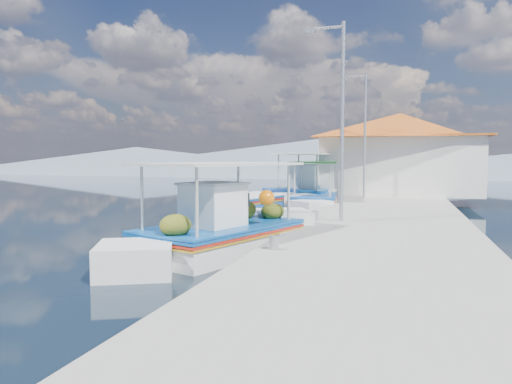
# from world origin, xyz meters

# --- Properties ---
(ground) EXTENTS (160.00, 160.00, 0.00)m
(ground) POSITION_xyz_m (0.00, 0.00, 0.00)
(ground) COLOR black
(ground) RESTS_ON ground
(quay) EXTENTS (5.00, 44.00, 0.50)m
(quay) POSITION_xyz_m (5.90, 6.00, 0.25)
(quay) COLOR #9A9890
(quay) RESTS_ON ground
(bollards) EXTENTS (0.20, 17.20, 0.30)m
(bollards) POSITION_xyz_m (3.80, 5.25, 0.65)
(bollards) COLOR #A5A8AD
(bollards) RESTS_ON quay
(main_caique) EXTENTS (3.93, 7.38, 2.57)m
(main_caique) POSITION_xyz_m (1.96, -1.32, 0.50)
(main_caique) COLOR white
(main_caique) RESTS_ON ground
(caique_green_canopy) EXTENTS (2.48, 6.70, 2.52)m
(caique_green_canopy) POSITION_xyz_m (2.45, 9.56, 0.38)
(caique_green_canopy) COLOR white
(caique_green_canopy) RESTS_ON ground
(caique_blue_hull) EXTENTS (3.33, 6.77, 1.25)m
(caique_blue_hull) POSITION_xyz_m (0.02, 7.31, 0.34)
(caique_blue_hull) COLOR #1A4DA1
(caique_blue_hull) RESTS_ON ground
(caique_far) EXTENTS (2.75, 8.50, 2.98)m
(caique_far) POSITION_xyz_m (1.57, 12.13, 0.55)
(caique_far) COLOR white
(caique_far) RESTS_ON ground
(harbor_building) EXTENTS (10.49, 10.49, 4.40)m
(harbor_building) POSITION_xyz_m (6.20, 15.00, 2.78)
(harbor_building) COLOR silver
(harbor_building) RESTS_ON quay
(lamp_post_near) EXTENTS (1.21, 0.14, 6.00)m
(lamp_post_near) POSITION_xyz_m (4.51, 2.00, 3.85)
(lamp_post_near) COLOR #A5A8AD
(lamp_post_near) RESTS_ON quay
(lamp_post_far) EXTENTS (1.21, 0.14, 6.00)m
(lamp_post_far) POSITION_xyz_m (4.51, 11.00, 3.85)
(lamp_post_far) COLOR #A5A8AD
(lamp_post_far) RESTS_ON quay
(mountain_ridge) EXTENTS (171.40, 96.00, 5.50)m
(mountain_ridge) POSITION_xyz_m (6.54, 56.00, 2.04)
(mountain_ridge) COLOR slate
(mountain_ridge) RESTS_ON ground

